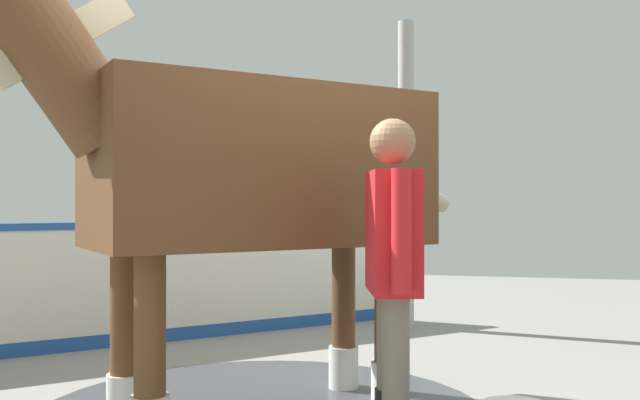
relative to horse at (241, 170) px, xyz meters
The scene contains 4 objects.
barrier_wall 2.54m from the horse, 129.83° to the left, with size 3.76×3.50×1.08m.
roof_post_far 3.19m from the horse, 78.26° to the left, with size 0.16×0.16×3.07m, color #B7B2A8.
horse is the anchor object (origin of this frame).
handler 1.16m from the horse, 27.39° to the right, with size 0.33×0.65×1.66m.
Camera 1 is at (0.88, -3.83, 1.26)m, focal length 38.35 mm.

